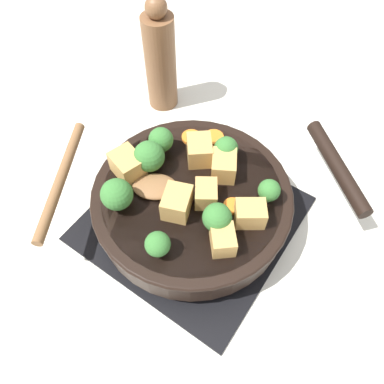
% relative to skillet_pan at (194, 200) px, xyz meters
% --- Properties ---
extents(ground_plane, '(2.40, 2.40, 0.00)m').
position_rel_skillet_pan_xyz_m(ground_plane, '(0.00, 0.00, -0.06)').
color(ground_plane, silver).
extents(front_burner_grate, '(0.31, 0.31, 0.03)m').
position_rel_skillet_pan_xyz_m(front_burner_grate, '(0.00, 0.00, -0.04)').
color(front_burner_grate, black).
rests_on(front_burner_grate, ground_plane).
extents(skillet_pan, '(0.39, 0.41, 0.05)m').
position_rel_skillet_pan_xyz_m(skillet_pan, '(0.00, 0.00, 0.00)').
color(skillet_pan, black).
rests_on(skillet_pan, front_burner_grate).
extents(wooden_spoon, '(0.23, 0.21, 0.02)m').
position_rel_skillet_pan_xyz_m(wooden_spoon, '(0.12, 0.07, 0.03)').
color(wooden_spoon, brown).
rests_on(wooden_spoon, skillet_pan).
extents(tofu_cube_center_large, '(0.05, 0.06, 0.04)m').
position_rel_skillet_pan_xyz_m(tofu_cube_center_large, '(-0.02, -0.05, 0.04)').
color(tofu_cube_center_large, tan).
rests_on(tofu_cube_center_large, skillet_pan).
extents(tofu_cube_near_handle, '(0.05, 0.06, 0.04)m').
position_rel_skillet_pan_xyz_m(tofu_cube_near_handle, '(0.00, 0.04, 0.04)').
color(tofu_cube_near_handle, tan).
rests_on(tofu_cube_near_handle, skillet_pan).
extents(tofu_cube_east_chunk, '(0.06, 0.05, 0.04)m').
position_rel_skillet_pan_xyz_m(tofu_cube_east_chunk, '(0.10, 0.03, 0.04)').
color(tofu_cube_east_chunk, tan).
rests_on(tofu_cube_east_chunk, skillet_pan).
extents(tofu_cube_west_chunk, '(0.05, 0.05, 0.03)m').
position_rel_skillet_pan_xyz_m(tofu_cube_west_chunk, '(-0.09, -0.00, 0.04)').
color(tofu_cube_west_chunk, tan).
rests_on(tofu_cube_west_chunk, skillet_pan).
extents(tofu_cube_back_piece, '(0.05, 0.05, 0.03)m').
position_rel_skillet_pan_xyz_m(tofu_cube_back_piece, '(-0.02, 0.00, 0.04)').
color(tofu_cube_back_piece, tan).
rests_on(tofu_cube_back_piece, skillet_pan).
extents(tofu_cube_front_piece, '(0.05, 0.05, 0.03)m').
position_rel_skillet_pan_xyz_m(tofu_cube_front_piece, '(-0.08, 0.05, 0.04)').
color(tofu_cube_front_piece, tan).
rests_on(tofu_cube_front_piece, skillet_pan).
extents(tofu_cube_mid_small, '(0.06, 0.06, 0.04)m').
position_rel_skillet_pan_xyz_m(tofu_cube_mid_small, '(0.03, -0.06, 0.04)').
color(tofu_cube_mid_small, tan).
rests_on(tofu_cube_mid_small, skillet_pan).
extents(broccoli_floret_near_spoon, '(0.05, 0.05, 0.05)m').
position_rel_skillet_pan_xyz_m(broccoli_floret_near_spoon, '(0.08, 0.00, 0.05)').
color(broccoli_floret_near_spoon, '#709956').
rests_on(broccoli_floret_near_spoon, skillet_pan).
extents(broccoli_floret_center_top, '(0.05, 0.05, 0.05)m').
position_rel_skillet_pan_xyz_m(broccoli_floret_center_top, '(0.08, 0.08, 0.05)').
color(broccoli_floret_center_top, '#709956').
rests_on(broccoli_floret_center_top, skillet_pan).
extents(broccoli_floret_east_rim, '(0.04, 0.04, 0.05)m').
position_rel_skillet_pan_xyz_m(broccoli_floret_east_rim, '(0.09, -0.04, 0.05)').
color(broccoli_floret_east_rim, '#709956').
rests_on(broccoli_floret_east_rim, skillet_pan).
extents(broccoli_floret_west_rim, '(0.03, 0.03, 0.04)m').
position_rel_skillet_pan_xyz_m(broccoli_floret_west_rim, '(-0.10, -0.05, 0.05)').
color(broccoli_floret_west_rim, '#709956').
rests_on(broccoli_floret_west_rim, skillet_pan).
extents(broccoli_floret_north_edge, '(0.03, 0.03, 0.04)m').
position_rel_skillet_pan_xyz_m(broccoli_floret_north_edge, '(-0.02, 0.11, 0.05)').
color(broccoli_floret_north_edge, '#709956').
rests_on(broccoli_floret_north_edge, skillet_pan).
extents(broccoli_floret_south_cluster, '(0.04, 0.04, 0.05)m').
position_rel_skillet_pan_xyz_m(broccoli_floret_south_cluster, '(-0.06, 0.03, 0.05)').
color(broccoli_floret_south_cluster, '#709956').
rests_on(broccoli_floret_south_cluster, skillet_pan).
extents(broccoli_floret_mid_floret, '(0.04, 0.04, 0.05)m').
position_rel_skillet_pan_xyz_m(broccoli_floret_mid_floret, '(-0.01, -0.08, 0.05)').
color(broccoli_floret_mid_floret, '#709956').
rests_on(broccoli_floret_mid_floret, skillet_pan).
extents(carrot_slice_orange_thin, '(0.03, 0.03, 0.01)m').
position_rel_skillet_pan_xyz_m(carrot_slice_orange_thin, '(0.06, -0.09, 0.03)').
color(carrot_slice_orange_thin, orange).
rests_on(carrot_slice_orange_thin, skillet_pan).
extents(carrot_slice_near_center, '(0.03, 0.03, 0.01)m').
position_rel_skillet_pan_xyz_m(carrot_slice_near_center, '(0.03, -0.11, 0.03)').
color(carrot_slice_near_center, orange).
rests_on(carrot_slice_near_center, skillet_pan).
extents(carrot_slice_edge_slice, '(0.03, 0.03, 0.01)m').
position_rel_skillet_pan_xyz_m(carrot_slice_edge_slice, '(-0.06, -0.01, 0.03)').
color(carrot_slice_edge_slice, orange).
rests_on(carrot_slice_edge_slice, skillet_pan).
extents(pepper_mill, '(0.06, 0.06, 0.22)m').
position_rel_skillet_pan_xyz_m(pepper_mill, '(0.21, -0.20, 0.05)').
color(pepper_mill, brown).
rests_on(pepper_mill, ground_plane).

